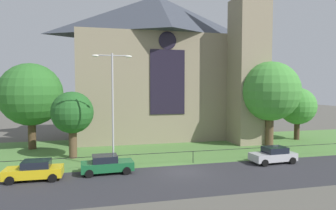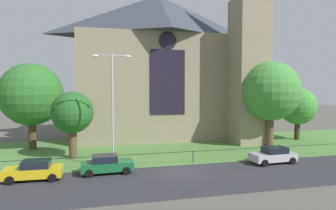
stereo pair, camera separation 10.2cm
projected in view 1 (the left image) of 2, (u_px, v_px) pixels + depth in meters
name	position (u px, v px, depth m)	size (l,w,h in m)	color
ground	(158.00, 148.00, 35.01)	(160.00, 160.00, 0.00)	#56544C
road_asphalt	(190.00, 179.00, 23.38)	(120.00, 8.00, 0.01)	#2D2D33
grass_verge	(162.00, 152.00, 33.07)	(120.00, 20.00, 0.01)	#517F3D
church_building	(164.00, 64.00, 42.71)	(23.20, 16.20, 26.00)	gray
iron_railing	(193.00, 153.00, 28.10)	(33.31, 0.07, 1.13)	black
tree_left_far	(31.00, 95.00, 34.20)	(7.09, 7.09, 9.80)	#4C3823
tree_left_near	(72.00, 113.00, 29.90)	(4.15, 4.15, 6.65)	brown
tree_right_far	(297.00, 106.00, 40.51)	(4.92, 4.92, 6.99)	#423021
tree_right_near	(270.00, 91.00, 36.22)	(7.12, 7.12, 10.16)	brown
streetlamp_near	(113.00, 98.00, 25.94)	(3.37, 0.26, 9.98)	#B2B2B7
parked_car_yellow	(35.00, 170.00, 23.01)	(4.24, 2.10, 1.51)	gold
parked_car_green	(107.00, 164.00, 24.80)	(4.27, 2.16, 1.51)	#196033
parked_car_silver	(273.00, 155.00, 28.15)	(4.28, 2.19, 1.51)	#B7B7BC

